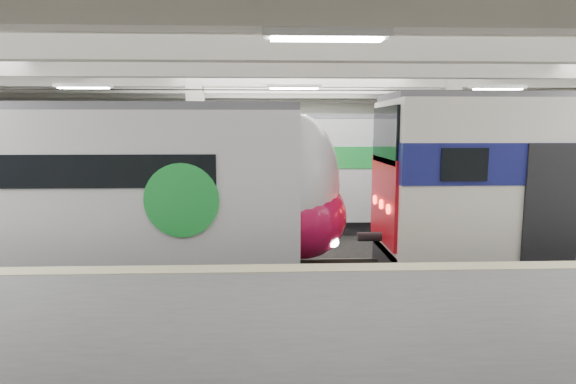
{
  "coord_description": "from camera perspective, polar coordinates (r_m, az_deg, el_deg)",
  "views": [
    {
      "loc": [
        -0.72,
        -12.17,
        3.81
      ],
      "look_at": [
        -0.21,
        1.0,
        2.0
      ],
      "focal_mm": 30.0,
      "sensor_mm": 36.0,
      "label": 1
    }
  ],
  "objects": [
    {
      "name": "station_hall",
      "position": [
        10.48,
        1.76,
        4.72
      ],
      "size": [
        36.0,
        24.0,
        5.75
      ],
      "color": "black",
      "rests_on": "ground"
    },
    {
      "name": "far_train",
      "position": [
        17.87,
        -8.9,
        2.52
      ],
      "size": [
        13.21,
        2.99,
        4.23
      ],
      "rotation": [
        0.0,
        0.0,
        -0.02
      ],
      "color": "silver",
      "rests_on": "ground"
    },
    {
      "name": "modern_emu",
      "position": [
        12.99,
        -21.13,
        -0.05
      ],
      "size": [
        13.5,
        2.79,
        4.37
      ],
      "color": "silver",
      "rests_on": "ground"
    }
  ]
}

